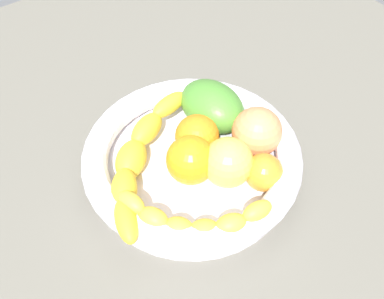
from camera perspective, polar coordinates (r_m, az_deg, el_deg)
kitchen_counter at (r=67.86cm, az=0.00°, el=-3.84°), size 120.00×120.00×3.00cm
fruit_bowl at (r=64.18cm, az=0.00°, el=-1.33°), size 30.85×30.85×6.13cm
banana_draped_left at (r=62.31cm, az=-6.82°, el=-1.02°), size 21.58×18.95×4.76cm
banana_draped_right at (r=55.66cm, az=-0.00°, el=-9.20°), size 15.07×13.83×4.51cm
orange_front at (r=61.15cm, az=9.03°, el=-2.86°), size 5.22×5.22×5.22cm
orange_mid_left at (r=63.86cm, az=0.65°, el=1.66°), size 6.31×6.31×6.31cm
orange_mid_right at (r=60.71cm, az=-0.15°, el=-1.33°), size 6.80×6.80×6.80cm
mango_green at (r=67.79cm, az=2.56°, el=5.47°), size 9.10×11.66×6.90cm
apple_yellow at (r=60.54cm, az=4.54°, el=-1.64°), size 6.93×6.93×6.93cm
peach_blush at (r=64.51cm, az=8.18°, el=2.22°), size 7.20×7.20×7.20cm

